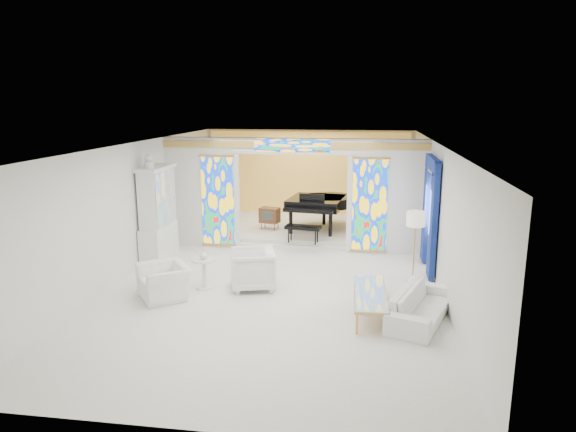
% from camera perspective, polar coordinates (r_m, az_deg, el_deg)
% --- Properties ---
extents(floor, '(12.00, 12.00, 0.00)m').
position_cam_1_polar(floor, '(12.11, -0.77, -6.32)').
color(floor, white).
rests_on(floor, ground).
extents(ceiling, '(7.00, 12.00, 0.02)m').
position_cam_1_polar(ceiling, '(11.50, -0.81, 7.97)').
color(ceiling, white).
rests_on(ceiling, wall_back).
extents(wall_back, '(7.00, 0.02, 3.00)m').
position_cam_1_polar(wall_back, '(17.58, 2.31, 4.66)').
color(wall_back, silver).
rests_on(wall_back, floor).
extents(wall_front, '(7.00, 0.02, 3.00)m').
position_cam_1_polar(wall_front, '(6.12, -9.84, -10.99)').
color(wall_front, silver).
rests_on(wall_front, floor).
extents(wall_left, '(0.02, 12.00, 3.00)m').
position_cam_1_polar(wall_left, '(12.73, -16.54, 1.08)').
color(wall_left, silver).
rests_on(wall_left, floor).
extents(wall_right, '(0.02, 12.00, 3.00)m').
position_cam_1_polar(wall_right, '(11.69, 16.40, 0.10)').
color(wall_right, silver).
rests_on(wall_right, floor).
extents(partition_wall, '(7.00, 0.22, 3.00)m').
position_cam_1_polar(partition_wall, '(13.62, 0.53, 2.99)').
color(partition_wall, silver).
rests_on(partition_wall, floor).
extents(stained_glass_left, '(0.90, 0.04, 2.40)m').
position_cam_1_polar(stained_glass_left, '(14.00, -7.79, 1.67)').
color(stained_glass_left, gold).
rests_on(stained_glass_left, partition_wall).
extents(stained_glass_right, '(0.90, 0.04, 2.40)m').
position_cam_1_polar(stained_glass_right, '(13.47, 9.06, 1.19)').
color(stained_glass_right, gold).
rests_on(stained_glass_right, partition_wall).
extents(stained_glass_transom, '(2.00, 0.04, 0.34)m').
position_cam_1_polar(stained_glass_transom, '(13.37, 0.48, 7.85)').
color(stained_glass_transom, gold).
rests_on(stained_glass_transom, partition_wall).
extents(alcove_platform, '(6.80, 3.80, 0.18)m').
position_cam_1_polar(alcove_platform, '(15.99, 1.54, -1.29)').
color(alcove_platform, white).
rests_on(alcove_platform, floor).
extents(gold_curtain_back, '(6.70, 0.10, 2.90)m').
position_cam_1_polar(gold_curtain_back, '(17.46, 2.26, 4.60)').
color(gold_curtain_back, '#FFCA58').
rests_on(gold_curtain_back, wall_back).
extents(chandelier, '(0.48, 0.48, 0.30)m').
position_cam_1_polar(chandelier, '(15.46, 2.30, 7.48)').
color(chandelier, '#C08C43').
rests_on(chandelier, ceiling).
extents(blue_drapes, '(0.14, 1.85, 2.65)m').
position_cam_1_polar(blue_drapes, '(12.34, 15.53, 1.16)').
color(blue_drapes, navy).
rests_on(blue_drapes, wall_right).
extents(china_cabinet, '(0.56, 1.46, 2.72)m').
position_cam_1_polar(china_cabinet, '(13.22, -14.27, 0.16)').
color(china_cabinet, silver).
rests_on(china_cabinet, floor).
extents(armchair_left, '(1.36, 1.38, 0.68)m').
position_cam_1_polar(armchair_left, '(10.85, -13.59, -7.10)').
color(armchair_left, silver).
rests_on(armchair_left, floor).
extents(armchair_right, '(1.14, 1.12, 0.85)m').
position_cam_1_polar(armchair_right, '(11.05, -3.98, -5.91)').
color(armchair_right, silver).
rests_on(armchair_right, floor).
extents(sofa, '(1.44, 2.15, 0.59)m').
position_cam_1_polar(sofa, '(9.81, 14.55, -9.59)').
color(sofa, white).
rests_on(sofa, floor).
extents(side_table, '(0.59, 0.59, 0.66)m').
position_cam_1_polar(side_table, '(11.16, -9.30, -5.83)').
color(side_table, silver).
rests_on(side_table, floor).
extents(vase, '(0.22, 0.22, 0.18)m').
position_cam_1_polar(vase, '(11.06, -9.36, -4.25)').
color(vase, white).
rests_on(vase, side_table).
extents(coffee_table, '(0.66, 1.98, 0.44)m').
position_cam_1_polar(coffee_table, '(9.86, 9.11, -8.52)').
color(coffee_table, silver).
rests_on(coffee_table, floor).
extents(floor_lamp, '(0.45, 0.45, 1.63)m').
position_cam_1_polar(floor_lamp, '(11.36, 13.99, -0.70)').
color(floor_lamp, '#C08C43').
rests_on(floor_lamp, floor).
extents(grand_piano, '(2.10, 3.01, 1.17)m').
position_cam_1_polar(grand_piano, '(15.36, 3.76, 1.48)').
color(grand_piano, black).
rests_on(grand_piano, alcove_platform).
extents(tv_console, '(0.63, 0.50, 0.65)m').
position_cam_1_polar(tv_console, '(15.36, -2.06, 0.09)').
color(tv_console, '#57331F').
rests_on(tv_console, alcove_platform).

